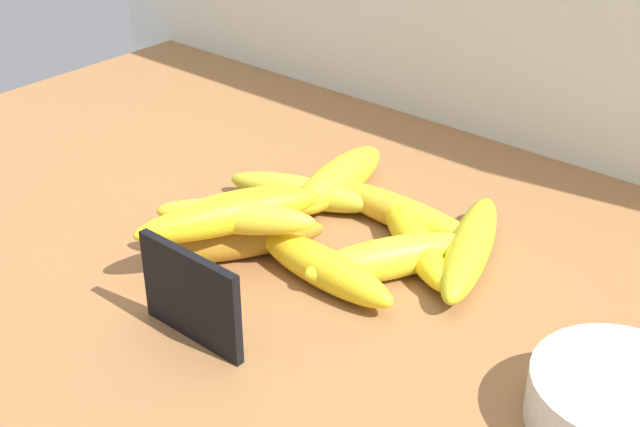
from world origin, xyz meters
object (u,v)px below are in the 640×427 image
banana_8 (414,239)px  banana_9 (235,217)px  banana_2 (236,241)px  banana_4 (323,268)px  banana_3 (389,258)px  banana_7 (470,247)px  banana_5 (404,214)px  banana_10 (230,215)px  banana_1 (300,192)px  chalkboard_sign (192,299)px  banana_6 (339,179)px  fruit_bowl (622,400)px  banana_0 (233,206)px

banana_8 → banana_9: 17.35cm
banana_2 → banana_4: banana_4 is taller
banana_3 → banana_7: 8.04cm
banana_5 → banana_10: 18.37cm
banana_1 → banana_5: (11.26, 3.14, 0.05)cm
chalkboard_sign → banana_9: (-5.29, 10.28, 1.34)cm
banana_6 → banana_10: (0.87, -17.02, 3.19)cm
banana_3 → banana_2: bearing=-152.8°
banana_4 → banana_6: bearing=124.4°
banana_9 → banana_8: bearing=46.5°
banana_2 → banana_6: 15.93cm
banana_7 → banana_10: (-17.19, -14.46, 3.40)cm
chalkboard_sign → banana_8: (6.41, 22.61, -2.16)cm
fruit_bowl → banana_4: (-28.02, -0.46, -0.27)cm
chalkboard_sign → banana_0: 19.92cm
fruit_bowl → banana_0: (-42.84, 2.72, -0.53)cm
banana_5 → fruit_bowl: bearing=-23.9°
banana_8 → banana_9: (-11.69, -12.33, 3.50)cm
banana_4 → banana_9: (-8.50, -2.57, 3.33)cm
chalkboard_sign → banana_5: bearing=83.6°
banana_4 → banana_8: banana_4 is taller
banana_2 → banana_7: bearing=36.9°
banana_1 → banana_2: size_ratio=0.93×
banana_8 → banana_4: bearing=-108.1°
banana_6 → banana_7: (18.06, -2.55, -0.20)cm
chalkboard_sign → banana_0: bearing=125.9°
chalkboard_sign → banana_3: 19.32cm
banana_7 → banana_10: banana_10 is taller
banana_4 → banana_9: 9.48cm
banana_9 → banana_6: bearing=94.2°
banana_0 → banana_2: size_ratio=0.88×
chalkboard_sign → banana_1: bearing=110.2°
banana_0 → banana_2: (5.32, -4.90, 0.19)cm
banana_1 → banana_5: size_ratio=0.80×
chalkboard_sign → banana_7: size_ratio=0.58×
banana_4 → banana_6: (-9.74, 14.21, 0.29)cm
banana_1 → banana_5: bearing=15.6°
banana_10 → banana_6: bearing=92.9°
banana_2 → banana_3: banana_3 is taller
banana_2 → banana_3: bearing=27.2°
banana_3 → banana_10: (-12.57, -7.89, 3.37)cm
banana_2 → chalkboard_sign: bearing=-60.5°
banana_4 → banana_5: (-0.32, 13.05, -0.13)cm
banana_0 → banana_1: banana_1 is taller
fruit_bowl → banana_5: bearing=156.1°
banana_4 → banana_10: (-8.87, -2.80, 3.49)cm
banana_4 → banana_10: bearing=-162.4°
banana_6 → banana_10: size_ratio=0.89×
banana_2 → banana_10: size_ratio=0.96×
fruit_bowl → banana_9: 36.77cm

